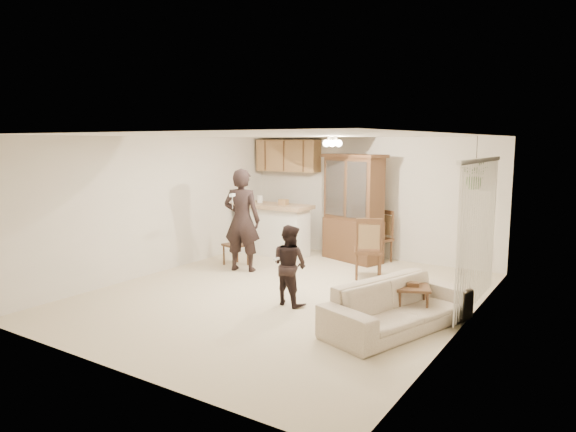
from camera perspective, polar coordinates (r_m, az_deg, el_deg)
The scene contains 23 objects.
floor at distance 8.25m, azimuth -0.45°, elevation -8.71°, with size 6.50×6.50×0.00m, color beige.
ceiling at distance 7.89m, azimuth -0.47°, elevation 8.93°, with size 5.50×6.50×0.02m, color white.
wall_back at distance 10.82m, azimuth 9.03°, elevation 2.01°, with size 5.50×0.02×2.50m, color beige.
wall_front at distance 5.59m, azimuth -19.09°, elevation -4.14°, with size 5.50×0.02×2.50m, color beige.
wall_left at distance 9.74m, azimuth -14.12°, elevation 1.18°, with size 0.02×6.50×2.50m, color beige.
wall_right at distance 6.88m, azimuth 19.08°, elevation -1.87°, with size 0.02×6.50×2.50m, color beige.
breakfast_bar at distance 11.04m, azimuth -1.80°, elevation -1.70°, with size 1.60×0.55×1.00m, color white.
bar_top at distance 10.96m, azimuth -1.81°, elevation 1.13°, with size 1.75×0.70×0.08m, color tan.
upper_cabinets at distance 11.50m, azimuth 0.01°, elevation 6.72°, with size 1.50×0.34×0.70m, color brown.
vertical_blinds at distance 7.78m, azimuth 20.33°, elevation -1.93°, with size 0.06×2.30×2.10m, color silver, non-canonical shape.
ceiling_fixture at distance 8.82m, azimuth 4.95°, elevation 8.18°, with size 0.36×0.36×0.20m, color #FDE2BD, non-canonical shape.
hanging_plant at distance 9.24m, azimuth 20.12°, elevation 4.30°, with size 0.43×0.37×0.48m, color #2C5020.
plant_cord at distance 9.23m, azimuth 20.22°, elevation 6.31°, with size 0.01×0.01×0.65m, color black.
sofa at distance 6.84m, azimuth 12.17°, elevation -9.28°, with size 1.87×0.73×0.73m, color #ECE4C2.
adult at distance 9.60m, azimuth -5.14°, elevation -0.81°, with size 0.66×0.43×1.80m, color black.
child at distance 7.60m, azimuth 0.18°, elevation -4.91°, with size 0.66×0.51×1.35m, color black.
china_hutch at distance 10.45m, azimuth 7.25°, elevation 0.82°, with size 1.47×0.92×2.16m.
side_table at distance 7.21m, azimuth 13.63°, elevation -9.37°, with size 0.58×0.58×0.54m.
chair_bar at distance 10.15m, azimuth -5.83°, elevation -4.02°, with size 0.49×0.49×0.92m.
chair_hutch_left at distance 10.51m, azimuth 9.93°, elevation -3.47°, with size 0.60×0.60×1.04m.
chair_hutch_right at distance 9.26m, azimuth 8.89°, elevation -4.93°, with size 0.65×0.65×1.10m.
controller_adult at distance 9.11m, azimuth -6.21°, elevation 2.32°, with size 0.05×0.17×0.05m, color white.
controller_child at distance 7.39m, azimuth -1.32°, elevation -4.80°, with size 0.03×0.10×0.03m, color white.
Camera 1 is at (4.32, -6.60, 2.40)m, focal length 32.00 mm.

